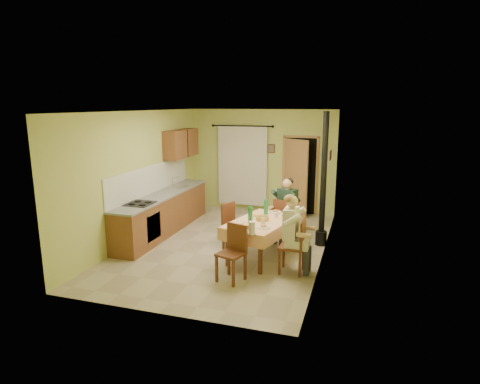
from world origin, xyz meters
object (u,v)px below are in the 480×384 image
(chair_near, at_px, (231,264))
(man_right, at_px, (293,225))
(chair_right, at_px, (292,257))
(man_far, at_px, (286,203))
(dining_table, at_px, (261,240))
(stove_flue, at_px, (323,198))
(chair_far, at_px, (285,230))
(chair_left, at_px, (234,235))

(chair_near, bearing_deg, man_right, -127.26)
(chair_right, height_order, man_far, man_far)
(dining_table, xyz_separation_m, chair_right, (0.70, -0.47, -0.09))
(stove_flue, bearing_deg, chair_far, -172.81)
(chair_near, relative_size, chair_right, 0.99)
(dining_table, height_order, man_right, man_right)
(dining_table, xyz_separation_m, man_far, (0.29, 1.05, 0.50))
(chair_far, height_order, man_right, man_right)
(dining_table, bearing_deg, chair_left, 165.25)
(chair_left, bearing_deg, chair_far, 148.15)
(chair_near, xyz_separation_m, chair_left, (-0.43, 1.48, -0.00))
(man_far, height_order, stove_flue, stove_flue)
(dining_table, distance_m, chair_left, 0.76)
(man_right, bearing_deg, dining_table, 56.27)
(dining_table, relative_size, chair_right, 1.81)
(chair_near, relative_size, man_far, 0.69)
(chair_far, height_order, chair_near, chair_far)
(dining_table, height_order, chair_left, chair_left)
(chair_left, xyz_separation_m, man_right, (1.35, -0.84, 0.59))
(chair_left, bearing_deg, chair_near, 39.16)
(chair_near, height_order, man_far, man_far)
(stove_flue, bearing_deg, dining_table, -132.45)
(chair_right, relative_size, stove_flue, 0.35)
(chair_right, height_order, man_right, man_right)
(dining_table, xyz_separation_m, chair_left, (-0.66, 0.36, -0.09))
(dining_table, xyz_separation_m, stove_flue, (1.03, 1.13, 0.64))
(chair_near, distance_m, man_far, 2.30)
(dining_table, distance_m, chair_near, 1.14)
(chair_right, bearing_deg, chair_far, 16.44)
(dining_table, relative_size, man_right, 1.27)
(chair_far, relative_size, chair_left, 1.03)
(chair_right, distance_m, man_right, 0.59)
(chair_near, relative_size, man_right, 0.69)
(man_far, xyz_separation_m, stove_flue, (0.75, 0.08, 0.15))
(chair_right, distance_m, chair_left, 1.60)
(chair_left, bearing_deg, dining_table, 83.99)
(chair_far, xyz_separation_m, man_far, (0.01, 0.01, 0.59))
(chair_left, bearing_deg, man_right, 80.94)
(man_far, bearing_deg, stove_flue, 28.88)
(chair_near, xyz_separation_m, chair_right, (0.93, 0.64, 0.00))
(dining_table, distance_m, man_right, 0.97)
(dining_table, relative_size, man_far, 1.27)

